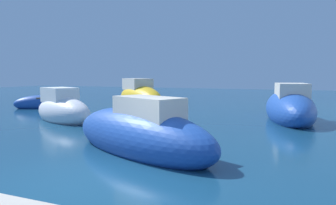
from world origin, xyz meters
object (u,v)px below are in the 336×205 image
object	(u,v)px
moored_boat_0	(139,134)
moored_boat_3	(289,108)
moored_boat_2	(63,110)
moored_boat_6	(43,103)
moored_boat_5	(139,96)

from	to	relation	value
moored_boat_0	moored_boat_3	size ratio (longest dim) A/B	0.93
moored_boat_2	moored_boat_6	world-z (taller)	moored_boat_2
moored_boat_2	moored_boat_5	bearing A→B (deg)	117.41
moored_boat_0	moored_boat_5	xyz separation A→B (m)	(-6.15, 11.71, 0.11)
moored_boat_3	moored_boat_5	xyz separation A→B (m)	(-9.62, 4.00, 0.04)
moored_boat_2	moored_boat_6	bearing A→B (deg)	166.32
moored_boat_3	moored_boat_0	bearing A→B (deg)	145.40
moored_boat_5	moored_boat_3	bearing A→B (deg)	19.09
moored_boat_3	moored_boat_6	world-z (taller)	moored_boat_3
moored_boat_3	moored_boat_5	distance (m)	10.42
moored_boat_0	moored_boat_5	world-z (taller)	moored_boat_5
moored_boat_5	moored_boat_6	world-z (taller)	moored_boat_5
moored_boat_0	moored_boat_3	world-z (taller)	moored_boat_3
moored_boat_5	moored_boat_6	xyz separation A→B (m)	(-4.32, -4.29, -0.29)
moored_boat_0	moored_boat_6	world-z (taller)	moored_boat_0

